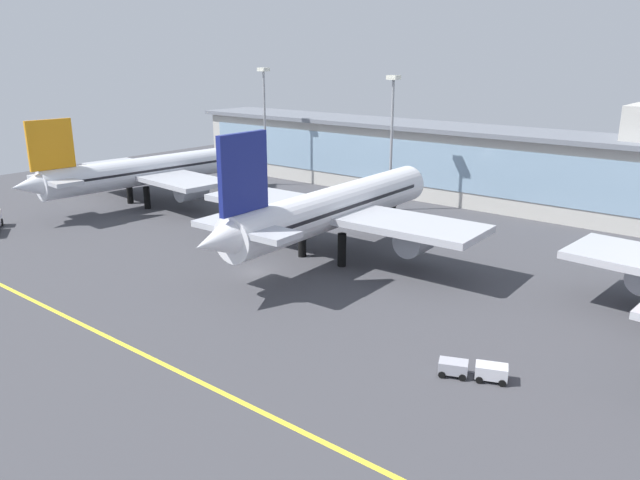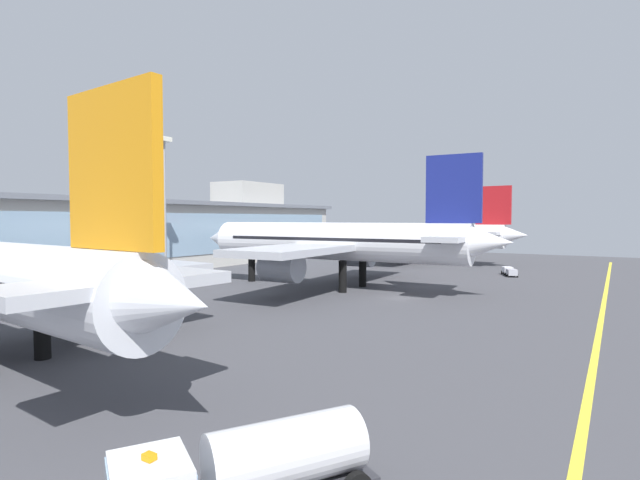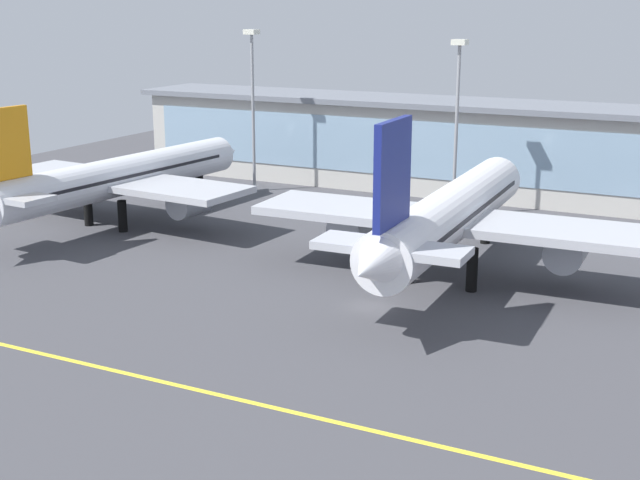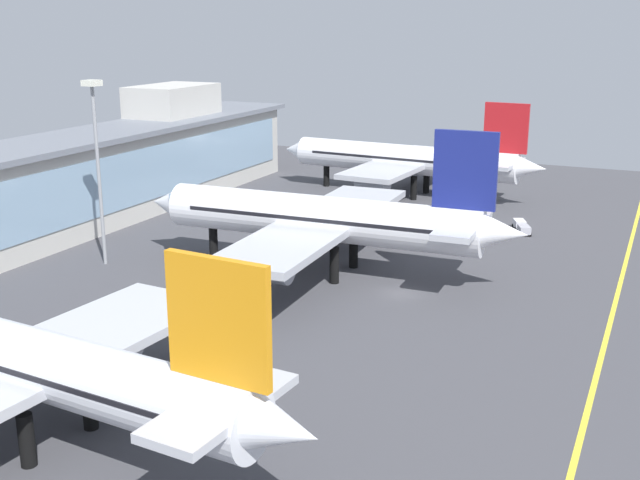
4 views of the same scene
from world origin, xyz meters
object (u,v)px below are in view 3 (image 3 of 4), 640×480
at_px(airliner_near_right, 450,215).
at_px(apron_light_mast_west, 253,87).
at_px(airliner_near_left, 120,178).
at_px(apron_light_mast_centre, 457,102).

relative_size(airliner_near_right, apron_light_mast_west, 2.04).
bearing_deg(airliner_near_right, airliner_near_left, 83.67).
bearing_deg(airliner_near_left, apron_light_mast_west, -5.63).
relative_size(airliner_near_left, apron_light_mast_centre, 2.12).
distance_m(airliner_near_right, apron_light_mast_centre, 28.69).
bearing_deg(airliner_near_left, airliner_near_right, -89.63).
xyz_separation_m(airliner_near_left, apron_light_mast_centre, (36.15, 22.83, 8.99)).
xyz_separation_m(airliner_near_left, apron_light_mast_west, (4.56, 24.94, 9.43)).
xyz_separation_m(airliner_near_right, apron_light_mast_centre, (-8.13, 26.21, 8.34)).
bearing_deg(apron_light_mast_centre, airliner_near_right, -72.76).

